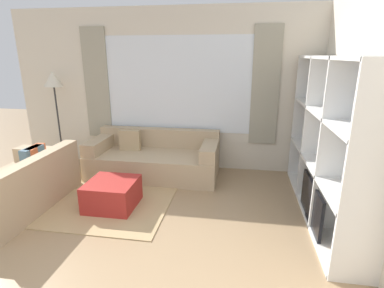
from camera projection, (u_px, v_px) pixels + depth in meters
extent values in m
cube|color=beige|center=(178.00, 91.00, 5.13)|extent=(5.86, 0.07, 2.70)
cube|color=white|center=(177.00, 85.00, 5.06)|extent=(2.57, 0.01, 1.60)
cube|color=#9E9984|center=(97.00, 84.00, 5.27)|extent=(0.44, 0.03, 1.90)
cube|color=#9E9984|center=(265.00, 87.00, 4.82)|extent=(0.44, 0.03, 1.90)
cube|color=beige|center=(362.00, 112.00, 3.23)|extent=(0.07, 4.36, 2.70)
cube|color=tan|center=(99.00, 197.00, 4.25)|extent=(2.08, 1.82, 0.01)
cube|color=#515660|center=(346.00, 141.00, 3.55)|extent=(0.02, 2.54, 1.93)
cube|color=white|center=(370.00, 183.00, 2.38)|extent=(0.42, 0.04, 1.93)
cube|color=white|center=(338.00, 150.00, 3.18)|extent=(0.42, 0.04, 1.93)
cube|color=white|center=(319.00, 131.00, 3.98)|extent=(0.42, 0.04, 1.93)
cube|color=white|center=(307.00, 118.00, 4.78)|extent=(0.42, 0.04, 1.93)
cube|color=white|center=(318.00, 210.00, 3.85)|extent=(0.42, 2.54, 0.04)
cube|color=white|center=(324.00, 165.00, 3.67)|extent=(0.42, 2.54, 0.04)
cube|color=white|center=(331.00, 113.00, 3.49)|extent=(0.42, 2.54, 0.04)
cube|color=white|center=(339.00, 57.00, 3.31)|extent=(0.42, 2.54, 0.04)
cube|color=black|center=(312.00, 202.00, 3.53)|extent=(0.04, 0.97, 0.47)
cube|color=black|center=(311.00, 219.00, 3.59)|extent=(0.10, 0.24, 0.03)
cylinder|color=#388947|center=(315.00, 97.00, 4.23)|extent=(0.07, 0.07, 0.12)
cylinder|color=orange|center=(336.00, 244.00, 3.04)|extent=(0.08, 0.08, 0.12)
cylinder|color=#2856A8|center=(358.00, 119.00, 2.64)|extent=(0.07, 0.07, 0.18)
cube|color=tan|center=(154.00, 164.00, 4.97)|extent=(2.10, 0.94, 0.40)
cube|color=tan|center=(159.00, 137.00, 5.23)|extent=(2.10, 0.18, 0.32)
cube|color=tan|center=(100.00, 144.00, 5.03)|extent=(0.24, 0.88, 0.21)
cube|color=tan|center=(210.00, 150.00, 4.74)|extent=(0.24, 0.88, 0.21)
cube|color=tan|center=(130.00, 140.00, 5.03)|extent=(0.35, 0.15, 0.34)
cube|color=tan|center=(15.00, 193.00, 3.93)|extent=(0.94, 1.64, 0.40)
cube|color=tan|center=(37.00, 170.00, 3.77)|extent=(0.18, 1.64, 0.32)
cube|color=tan|center=(45.00, 155.00, 4.50)|extent=(0.88, 0.24, 0.21)
cube|color=slate|center=(33.00, 159.00, 4.10)|extent=(0.15, 0.35, 0.34)
cube|color=#C65B33|center=(36.00, 158.00, 4.16)|extent=(0.16, 0.35, 0.34)
cube|color=#A82823|center=(112.00, 194.00, 3.94)|extent=(0.62, 0.61, 0.36)
cylinder|color=black|center=(64.00, 163.00, 5.54)|extent=(0.26, 0.26, 0.02)
cylinder|color=#2D2D30|center=(59.00, 126.00, 5.34)|extent=(0.03, 0.03, 1.40)
cone|color=beige|center=(53.00, 79.00, 5.10)|extent=(0.32, 0.32, 0.26)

